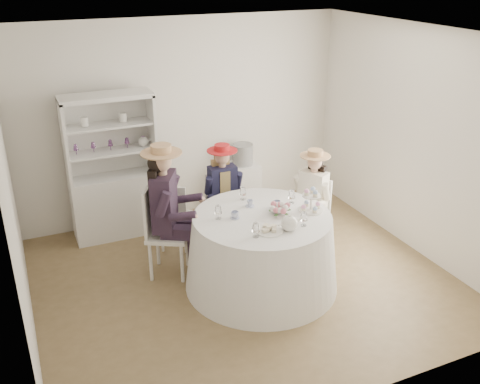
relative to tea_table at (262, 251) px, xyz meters
name	(u,v)px	position (x,y,z in m)	size (l,w,h in m)	color
ground	(244,279)	(-0.14, 0.16, -0.42)	(4.50, 4.50, 0.00)	brown
ceiling	(244,35)	(-0.14, 0.16, 2.28)	(4.50, 4.50, 0.00)	white
wall_back	(183,120)	(-0.14, 2.16, 0.93)	(4.50, 4.50, 0.00)	white
wall_front	(357,261)	(-0.14, -1.84, 0.93)	(4.50, 4.50, 0.00)	white
wall_left	(12,207)	(-2.39, 0.16, 0.93)	(4.50, 4.50, 0.00)	white
wall_right	(415,141)	(2.11, 0.16, 0.93)	(4.50, 4.50, 0.00)	white
tea_table	(262,251)	(0.00, 0.00, 0.00)	(1.69, 1.69, 0.85)	white
hutch	(115,187)	(-1.20, 1.86, 0.24)	(1.24, 0.75, 1.87)	silver
side_table	(242,186)	(0.63, 1.91, -0.09)	(0.44, 0.44, 0.68)	silver
hatbox	(242,154)	(0.63, 1.91, 0.40)	(0.29, 0.29, 0.29)	black
guest_left	(167,204)	(-0.86, 0.64, 0.46)	(0.67, 0.61, 1.57)	silver
guest_mid	(223,189)	(-0.01, 1.07, 0.32)	(0.47, 0.50, 1.31)	silver
guest_right	(312,194)	(0.93, 0.52, 0.30)	(0.55, 0.50, 1.29)	silver
spare_chair	(174,214)	(-0.63, 1.16, 0.05)	(0.50, 0.50, 0.89)	silver
teacup_a	(235,215)	(-0.29, 0.07, 0.46)	(0.09, 0.09, 0.07)	white
teacup_b	(250,204)	(-0.02, 0.27, 0.46)	(0.07, 0.07, 0.07)	white
teacup_c	(277,205)	(0.24, 0.12, 0.46)	(0.09, 0.09, 0.07)	white
flower_bowl	(279,210)	(0.20, 0.01, 0.45)	(0.20, 0.20, 0.05)	white
flower_arrangement	(280,208)	(0.18, -0.06, 0.51)	(0.17, 0.17, 0.06)	#DC6E81
table_teapot	(290,223)	(0.11, -0.40, 0.51)	(0.24, 0.17, 0.18)	white
sandwich_plate	(269,230)	(-0.09, -0.34, 0.45)	(0.28, 0.28, 0.06)	white
cupcake_stand	(311,203)	(0.54, -0.09, 0.52)	(0.27, 0.27, 0.25)	white
stemware_set	(262,209)	(0.00, 0.00, 0.50)	(0.97, 0.94, 0.15)	white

